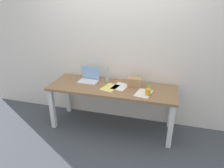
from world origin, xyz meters
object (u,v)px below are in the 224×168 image
Objects in this scene: laptop_left at (89,78)px; computer_mouse at (149,87)px; cardboard_box at (134,82)px; desk at (112,92)px; coffee_mug at (148,92)px; beer_bottle at (107,76)px.

computer_mouse is at bearing -1.17° from laptop_left.
cardboard_box is (0.76, 0.00, 0.01)m from laptop_left.
cardboard_box reaches higher than computer_mouse.
laptop_left is at bearing -179.66° from cardboard_box.
coffee_mug is (0.57, -0.14, 0.14)m from desk.
beer_bottle reaches higher than laptop_left.
computer_mouse is 1.05× the size of coffee_mug.
beer_bottle is 1.13× the size of cardboard_box.
laptop_left is 0.76m from cardboard_box.
coffee_mug is at bearing -25.32° from beer_bottle.
cardboard_box is at bearing -7.76° from beer_bottle.
coffee_mug is at bearing -14.01° from desk.
beer_bottle is 2.62× the size of coffee_mug.
cardboard_box is (-0.23, 0.02, 0.05)m from computer_mouse.
coffee_mug is (0.01, -0.25, 0.03)m from computer_mouse.
computer_mouse is (0.56, 0.10, 0.11)m from desk.
coffee_mug is at bearing -48.37° from cardboard_box.
desk is at bearing 165.99° from coffee_mug.
cardboard_box reaches higher than coffee_mug.
cardboard_box is at bearing 147.68° from computer_mouse.
laptop_left is at bearing 163.84° from desk.
cardboard_box is 2.31× the size of coffee_mug.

